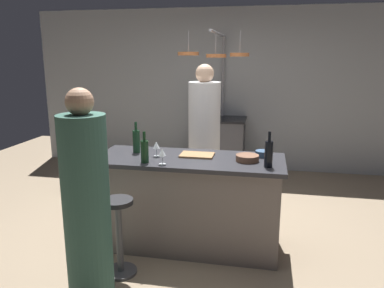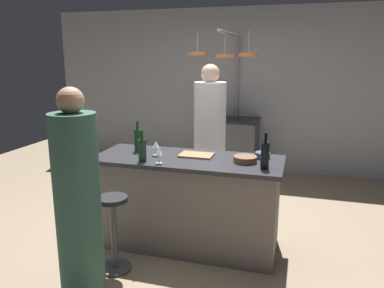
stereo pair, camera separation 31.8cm
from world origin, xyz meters
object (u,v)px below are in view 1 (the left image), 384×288
object	(u,v)px
wine_glass_by_chef	(156,146)
chef	(204,145)
wine_glass_near_left_guest	(162,153)
pepper_mill	(268,152)
potted_plant	(77,173)
wine_bottle_dark	(269,153)
wine_bottle_red	(145,151)
cutting_board	(197,155)
guest_left	(87,207)
mixing_bowl_blue	(263,154)
wine_bottle_green	(136,141)
bar_stool_left	(119,233)
stove_range	(220,146)
mixing_bowl_wooden	(247,158)

from	to	relation	value
wine_glass_by_chef	chef	bearing A→B (deg)	70.65
wine_glass_near_left_guest	pepper_mill	bearing A→B (deg)	13.95
potted_plant	wine_bottle_dark	bearing A→B (deg)	-26.50
chef	wine_bottle_red	xyz separation A→B (m)	(-0.36, -1.13, 0.19)
chef	cutting_board	size ratio (longest dim) A/B	5.50
pepper_mill	wine_glass_near_left_guest	distance (m)	0.95
guest_left	wine_bottle_red	size ratio (longest dim) A/B	5.69
cutting_board	wine_glass_by_chef	size ratio (longest dim) A/B	2.19
mixing_bowl_blue	cutting_board	bearing A→B (deg)	-171.03
wine_bottle_green	mixing_bowl_blue	size ratio (longest dim) A/B	2.20
bar_stool_left	guest_left	world-z (taller)	guest_left
cutting_board	wine_bottle_red	xyz separation A→B (m)	(-0.42, -0.32, 0.10)
chef	wine_bottle_dark	bearing A→B (deg)	-55.15
wine_glass_by_chef	wine_bottle_red	bearing A→B (deg)	-101.48
chef	pepper_mill	distance (m)	1.20
chef	potted_plant	bearing A→B (deg)	173.68
chef	potted_plant	distance (m)	1.87
stove_range	bar_stool_left	bearing A→B (deg)	-98.90
stove_range	bar_stool_left	distance (m)	3.11
chef	cutting_board	xyz separation A→B (m)	(0.06, -0.81, 0.09)
stove_range	cutting_board	size ratio (longest dim) A/B	2.78
wine_bottle_red	wine_bottle_dark	distance (m)	1.10
pepper_mill	wine_bottle_red	bearing A→B (deg)	-169.95
guest_left	mixing_bowl_blue	size ratio (longest dim) A/B	11.58
bar_stool_left	pepper_mill	size ratio (longest dim) A/B	3.24
chef	wine_bottle_red	bearing A→B (deg)	-107.86
potted_plant	cutting_board	xyz separation A→B (m)	(1.84, -1.01, 0.61)
wine_bottle_red	wine_bottle_dark	xyz separation A→B (m)	(1.10, 0.07, 0.01)
wine_glass_by_chef	mixing_bowl_blue	world-z (taller)	wine_glass_by_chef
guest_left	pepper_mill	xyz separation A→B (m)	(1.30, 0.95, 0.25)
chef	bar_stool_left	bearing A→B (deg)	-107.74
wine_glass_near_left_guest	mixing_bowl_blue	xyz separation A→B (m)	(0.87, 0.45, -0.08)
stove_range	wine_glass_near_left_guest	size ratio (longest dim) A/B	6.10
bar_stool_left	mixing_bowl_wooden	xyz separation A→B (m)	(1.03, 0.61, 0.55)
wine_bottle_dark	mixing_bowl_wooden	bearing A→B (deg)	140.30
stove_range	bar_stool_left	size ratio (longest dim) A/B	1.31
guest_left	wine_glass_near_left_guest	bearing A→B (deg)	62.41
bar_stool_left	wine_bottle_red	distance (m)	0.75
mixing_bowl_blue	pepper_mill	bearing A→B (deg)	-77.70
wine_glass_near_left_guest	potted_plant	bearing A→B (deg)	139.47
potted_plant	wine_bottle_green	distance (m)	1.73
cutting_board	mixing_bowl_blue	world-z (taller)	mixing_bowl_blue
wine_bottle_dark	wine_glass_near_left_guest	xyz separation A→B (m)	(-0.93, -0.11, -0.02)
guest_left	potted_plant	distance (m)	2.45
wine_bottle_red	wine_glass_near_left_guest	distance (m)	0.18
stove_range	cutting_board	xyz separation A→B (m)	(0.06, -2.37, 0.46)
wine_glass_by_chef	bar_stool_left	bearing A→B (deg)	-105.27
chef	mixing_bowl_wooden	xyz separation A→B (m)	(0.55, -0.90, 0.11)
pepper_mill	wine_glass_by_chef	distance (m)	1.05
wine_glass_near_left_guest	mixing_bowl_blue	distance (m)	0.99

